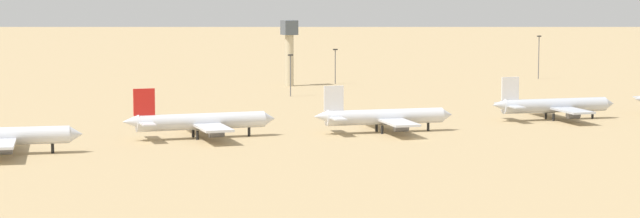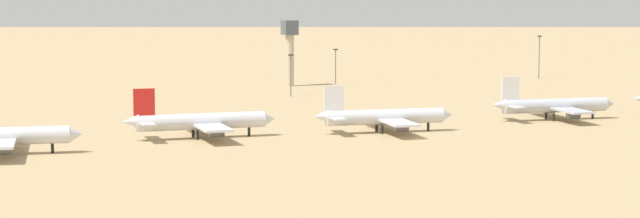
# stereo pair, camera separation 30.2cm
# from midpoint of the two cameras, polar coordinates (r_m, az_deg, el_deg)

# --- Properties ---
(ground) EXTENTS (4000.00, 4000.00, 0.00)m
(ground) POSITION_cam_midpoint_polar(r_m,az_deg,el_deg) (286.55, 5.00, -1.50)
(ground) COLOR tan
(parked_jet_red_3) EXTENTS (39.02, 32.96, 12.88)m
(parked_jet_red_3) POSITION_cam_midpoint_polar(r_m,az_deg,el_deg) (288.21, -6.01, -0.62)
(parked_jet_red_3) COLOR silver
(parked_jet_red_3) RESTS_ON ground
(parked_jet_white_4) EXTENTS (37.74, 32.12, 12.49)m
(parked_jet_white_4) POSITION_cam_midpoint_polar(r_m,az_deg,el_deg) (298.12, 3.13, -0.39)
(parked_jet_white_4) COLOR silver
(parked_jet_white_4) RESTS_ON ground
(parked_jet_white_5) EXTENTS (37.76, 32.10, 12.48)m
(parked_jet_white_5) POSITION_cam_midpoint_polar(r_m,az_deg,el_deg) (331.61, 11.46, 0.17)
(parked_jet_white_5) COLOR silver
(parked_jet_white_5) RESTS_ON ground
(control_tower) EXTENTS (5.20, 5.20, 24.61)m
(control_tower) POSITION_cam_midpoint_polar(r_m,az_deg,el_deg) (430.87, -1.55, 3.11)
(control_tower) COLOR #C6B793
(control_tower) RESTS_ON ground
(light_pole_west) EXTENTS (1.80, 0.50, 14.40)m
(light_pole_west) POSITION_cam_midpoint_polar(r_m,az_deg,el_deg) (391.79, -1.49, 1.85)
(light_pole_west) COLOR #59595E
(light_pole_west) RESTS_ON ground
(light_pole_mid) EXTENTS (1.80, 0.50, 17.48)m
(light_pole_mid) POSITION_cam_midpoint_polar(r_m,az_deg,el_deg) (470.46, 10.76, 2.68)
(light_pole_mid) COLOR #59595E
(light_pole_mid) RESTS_ON ground
(light_pole_east) EXTENTS (1.80, 0.50, 13.45)m
(light_pole_east) POSITION_cam_midpoint_polar(r_m,az_deg,el_deg) (440.07, 0.74, 2.28)
(light_pole_east) COLOR #59595E
(light_pole_east) RESTS_ON ground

